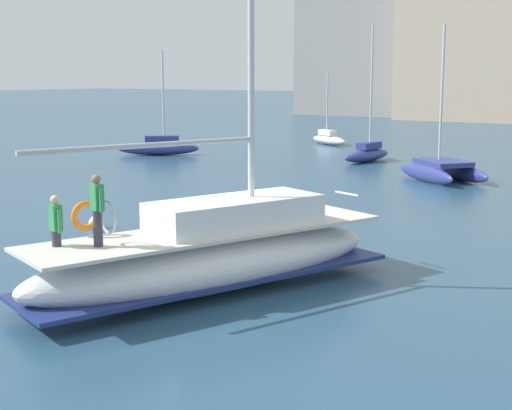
% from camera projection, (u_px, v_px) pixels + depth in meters
% --- Properties ---
extents(ground_plane, '(400.00, 400.00, 0.00)m').
position_uv_depth(ground_plane, '(221.00, 269.00, 20.07)').
color(ground_plane, '#284C66').
extents(main_sailboat, '(5.66, 9.83, 14.43)m').
position_uv_depth(main_sailboat, '(213.00, 253.00, 18.01)').
color(main_sailboat, white).
rests_on(main_sailboat, ground).
extents(moored_sloop_near, '(4.12, 2.99, 5.42)m').
position_uv_depth(moored_sloop_near, '(329.00, 138.00, 55.98)').
color(moored_sloop_near, white).
rests_on(moored_sloop_near, ground).
extents(moored_sloop_far, '(5.10, 3.94, 6.69)m').
position_uv_depth(moored_sloop_far, '(159.00, 147.00, 48.60)').
color(moored_sloop_far, navy).
rests_on(moored_sloop_far, ground).
extents(moored_catamaran, '(5.32, 5.05, 7.53)m').
position_uv_depth(moored_catamaran, '(443.00, 169.00, 36.72)').
color(moored_catamaran, navy).
rests_on(moored_catamaran, ground).
extents(moored_cutter_left, '(1.64, 4.69, 8.04)m').
position_uv_depth(moored_cutter_left, '(367.00, 153.00, 44.95)').
color(moored_cutter_left, navy).
rests_on(moored_cutter_left, ground).
extents(mooring_buoy, '(0.53, 0.53, 0.87)m').
position_uv_depth(mooring_buoy, '(96.00, 223.00, 25.47)').
color(mooring_buoy, silver).
rests_on(mooring_buoy, ground).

